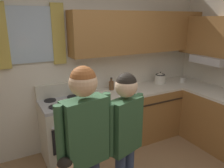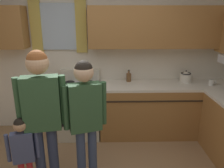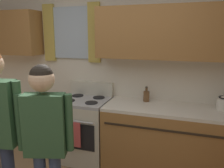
{
  "view_description": "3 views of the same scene",
  "coord_description": "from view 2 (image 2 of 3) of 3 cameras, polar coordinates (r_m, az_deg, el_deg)",
  "views": [
    {
      "loc": [
        -1.1,
        -1.4,
        2.04
      ],
      "look_at": [
        -0.0,
        0.65,
        1.35
      ],
      "focal_mm": 35.96,
      "sensor_mm": 36.0,
      "label": 1
    },
    {
      "loc": [
        0.19,
        -1.99,
        2.02
      ],
      "look_at": [
        0.25,
        0.7,
        1.17
      ],
      "focal_mm": 35.85,
      "sensor_mm": 36.0,
      "label": 2
    },
    {
      "loc": [
        1.06,
        -1.28,
        1.8
      ],
      "look_at": [
        0.44,
        0.59,
        1.37
      ],
      "focal_mm": 36.71,
      "sensor_mm": 36.0,
      "label": 3
    }
  ],
  "objects": [
    {
      "name": "back_wall_unit",
      "position": [
        3.85,
        -3.26,
        9.7
      ],
      "size": [
        4.6,
        0.42,
        2.6
      ],
      "color": "silver",
      "rests_on": "ground"
    },
    {
      "name": "kitchen_counter_run",
      "position": [
        3.78,
        18.98,
        -8.11
      ],
      "size": [
        2.23,
        1.89,
        0.9
      ],
      "color": "#9E6B38",
      "rests_on": "ground"
    },
    {
      "name": "stove_oven",
      "position": [
        3.89,
        -8.25,
        -6.27
      ],
      "size": [
        0.68,
        0.67,
        1.1
      ],
      "color": "beige",
      "rests_on": "ground"
    },
    {
      "name": "bottle_squat_brown",
      "position": [
        3.87,
        4.29,
        1.76
      ],
      "size": [
        0.08,
        0.08,
        0.21
      ],
      "color": "brown",
      "rests_on": "kitchen_counter_run"
    },
    {
      "name": "mug_ceramic_white",
      "position": [
        4.01,
        24.02,
        0.36
      ],
      "size": [
        0.13,
        0.08,
        0.09
      ],
      "color": "white",
      "rests_on": "kitchen_counter_run"
    },
    {
      "name": "stovetop_kettle",
      "position": [
        4.02,
        18.3,
        1.77
      ],
      "size": [
        0.27,
        0.2,
        0.21
      ],
      "color": "silver",
      "rests_on": "kitchen_counter_run"
    },
    {
      "name": "adult_holding_child",
      "position": [
        2.48,
        -17.44,
        -6.09
      ],
      "size": [
        0.52,
        0.23,
        1.69
      ],
      "color": "#2D3856",
      "rests_on": "ground"
    },
    {
      "name": "adult_in_plaid",
      "position": [
        2.5,
        -6.83,
        -7.15
      ],
      "size": [
        0.47,
        0.25,
        1.56
      ],
      "color": "#38476B",
      "rests_on": "ground"
    },
    {
      "name": "small_child",
      "position": [
        2.67,
        -21.71,
        -15.39
      ],
      "size": [
        0.33,
        0.15,
        1.0
      ],
      "color": "red",
      "rests_on": "ground"
    }
  ]
}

